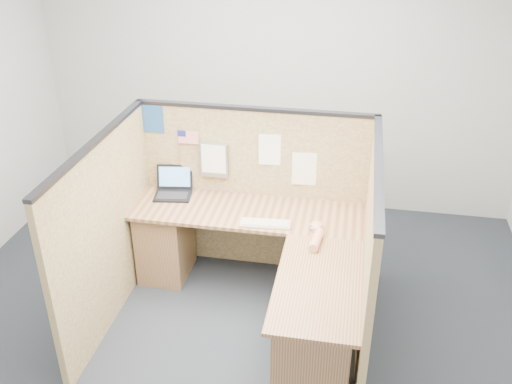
% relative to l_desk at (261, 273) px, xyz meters
% --- Properties ---
extents(floor, '(5.00, 5.00, 0.00)m').
position_rel_l_desk_xyz_m(floor, '(-0.18, -0.29, -0.39)').
color(floor, black).
rests_on(floor, ground).
extents(wall_back, '(5.00, 0.00, 5.00)m').
position_rel_l_desk_xyz_m(wall_back, '(-0.18, 1.96, 1.01)').
color(wall_back, '#A9ACAF').
rests_on(wall_back, floor).
extents(cubicle_partitions, '(2.06, 1.83, 1.53)m').
position_rel_l_desk_xyz_m(cubicle_partitions, '(-0.18, 0.14, 0.38)').
color(cubicle_partitions, brown).
rests_on(cubicle_partitions, floor).
extents(l_desk, '(1.95, 1.75, 0.73)m').
position_rel_l_desk_xyz_m(l_desk, '(0.00, 0.00, 0.00)').
color(l_desk, brown).
rests_on(l_desk, floor).
extents(laptop, '(0.35, 0.34, 0.23)m').
position_rel_l_desk_xyz_m(laptop, '(-0.88, 0.58, 0.39)').
color(laptop, black).
rests_on(laptop, l_desk).
extents(keyboard, '(0.41, 0.17, 0.03)m').
position_rel_l_desk_xyz_m(keyboard, '(0.00, 0.19, 0.35)').
color(keyboard, tan).
rests_on(keyboard, l_desk).
extents(mouse, '(0.12, 0.09, 0.05)m').
position_rel_l_desk_xyz_m(mouse, '(0.41, 0.19, 0.36)').
color(mouse, silver).
rests_on(mouse, l_desk).
extents(hand_forearm, '(0.11, 0.39, 0.08)m').
position_rel_l_desk_xyz_m(hand_forearm, '(0.42, 0.05, 0.37)').
color(hand_forearm, tan).
rests_on(hand_forearm, l_desk).
extents(blue_poster, '(0.18, 0.00, 0.24)m').
position_rel_l_desk_xyz_m(blue_poster, '(-1.06, 0.68, 0.98)').
color(blue_poster, navy).
rests_on(blue_poster, cubicle_partitions).
extents(american_flag, '(0.19, 0.01, 0.32)m').
position_rel_l_desk_xyz_m(american_flag, '(-0.78, 0.67, 0.83)').
color(american_flag, olive).
rests_on(american_flag, cubicle_partitions).
extents(file_holder, '(0.24, 0.05, 0.31)m').
position_rel_l_desk_xyz_m(file_holder, '(-0.53, 0.66, 0.66)').
color(file_holder, slate).
rests_on(file_holder, cubicle_partitions).
extents(paper_left, '(0.22, 0.03, 0.28)m').
position_rel_l_desk_xyz_m(paper_left, '(-0.04, 0.68, 0.78)').
color(paper_left, white).
rests_on(paper_left, cubicle_partitions).
extents(paper_right, '(0.23, 0.02, 0.30)m').
position_rel_l_desk_xyz_m(paper_right, '(0.26, 0.68, 0.62)').
color(paper_right, white).
rests_on(paper_right, cubicle_partitions).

